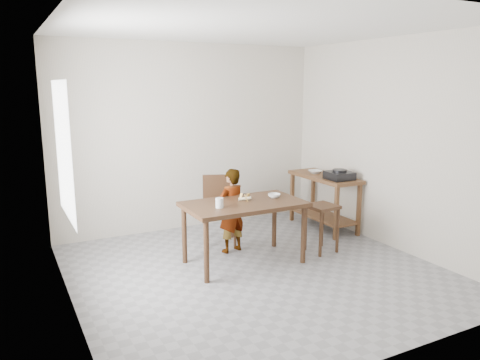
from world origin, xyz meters
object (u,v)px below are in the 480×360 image
prep_counter (324,202)px  stool (321,228)px  dining_table (244,233)px  child (231,211)px  dining_chair (220,210)px

prep_counter → stool: 1.04m
dining_table → prep_counter: size_ratio=1.17×
child → stool: bearing=139.5°
dining_chair → stool: size_ratio=1.47×
child → dining_chair: 0.39m
dining_table → dining_chair: (0.06, 0.80, 0.08)m
prep_counter → dining_chair: dining_chair is taller
prep_counter → stool: (-0.65, -0.81, -0.09)m
stool → dining_chair: bearing=138.0°
dining_table → prep_counter: 1.86m
dining_table → stool: size_ratio=2.28×
child → prep_counter: bearing=176.2°
prep_counter → child: size_ratio=1.11×
dining_table → child: bearing=84.4°
dining_table → dining_chair: dining_chair is taller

